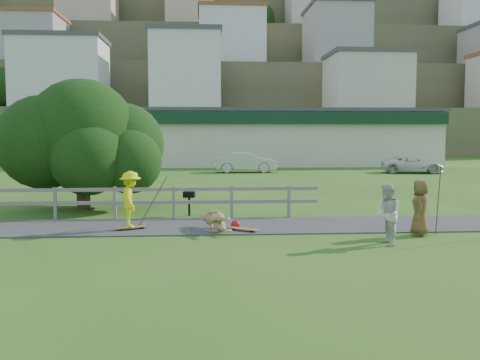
{
  "coord_description": "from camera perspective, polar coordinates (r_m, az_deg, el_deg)",
  "views": [
    {
      "loc": [
        -0.98,
        -15.04,
        2.91
      ],
      "look_at": [
        0.2,
        2.0,
        1.42
      ],
      "focal_mm": 40.0,
      "sensor_mm": 36.0,
      "label": 1
    }
  ],
  "objects": [
    {
      "name": "ground",
      "position": [
        15.35,
        -0.23,
        -5.94
      ],
      "size": [
        260.0,
        260.0,
        0.0
      ],
      "primitive_type": "plane",
      "color": "#335919",
      "rests_on": "ground"
    },
    {
      "name": "path",
      "position": [
        16.82,
        -0.56,
        -4.9
      ],
      "size": [
        34.0,
        3.0,
        0.04
      ],
      "primitive_type": "cube",
      "color": "#37373A",
      "rests_on": "ground"
    },
    {
      "name": "fence",
      "position": [
        18.82,
        -15.08,
        -1.86
      ],
      "size": [
        15.05,
        0.1,
        1.1
      ],
      "color": "slate",
      "rests_on": "ground"
    },
    {
      "name": "strip_mall",
      "position": [
        50.23,
        1.74,
        4.62
      ],
      "size": [
        32.5,
        10.75,
        5.1
      ],
      "color": "beige",
      "rests_on": "ground"
    },
    {
      "name": "hillside",
      "position": [
        106.97,
        -3.47,
        11.16
      ],
      "size": [
        220.0,
        67.0,
        47.5
      ],
      "color": "#475331",
      "rests_on": "ground"
    },
    {
      "name": "skater_rider",
      "position": [
        16.29,
        -11.58,
        -2.39
      ],
      "size": [
        0.83,
        1.2,
        1.69
      ],
      "primitive_type": "imported",
      "rotation": [
        0.0,
        0.0,
        1.77
      ],
      "color": "yellow",
      "rests_on": "ground"
    },
    {
      "name": "skater_fallen",
      "position": [
        15.87,
        -2.57,
        -4.36
      ],
      "size": [
        1.86,
        1.03,
        0.66
      ],
      "primitive_type": "imported",
      "rotation": [
        0.0,
        0.0,
        0.35
      ],
      "color": "tan",
      "rests_on": "ground"
    },
    {
      "name": "spectator_a",
      "position": [
        14.43,
        15.43,
        -3.57
      ],
      "size": [
        0.65,
        0.82,
        1.62
      ],
      "primitive_type": "imported",
      "rotation": [
        0.0,
        0.0,
        4.77
      ],
      "color": "silver",
      "rests_on": "ground"
    },
    {
      "name": "spectator_c",
      "position": [
        16.06,
        18.68,
        -2.83
      ],
      "size": [
        0.78,
        0.92,
        1.6
      ],
      "primitive_type": "imported",
      "rotation": [
        0.0,
        0.0,
        4.3
      ],
      "color": "brown",
      "rests_on": "ground"
    },
    {
      "name": "car_silver",
      "position": [
        40.05,
        0.55,
        1.93
      ],
      "size": [
        4.67,
        1.64,
        1.54
      ],
      "primitive_type": "imported",
      "rotation": [
        0.0,
        0.0,
        1.57
      ],
      "color": "silver",
      "rests_on": "ground"
    },
    {
      "name": "car_white",
      "position": [
        41.33,
        17.93,
        1.58
      ],
      "size": [
        4.79,
        2.88,
        1.25
      ],
      "primitive_type": "imported",
      "rotation": [
        0.0,
        0.0,
        1.38
      ],
      "color": "silver",
      "rests_on": "ground"
    },
    {
      "name": "tree",
      "position": [
        21.4,
        -16.45,
        2.31
      ],
      "size": [
        6.73,
        6.73,
        3.97
      ],
      "primitive_type": null,
      "color": "black",
      "rests_on": "ground"
    },
    {
      "name": "bbq",
      "position": [
        19.02,
        -5.44,
        -2.52
      ],
      "size": [
        0.44,
        0.37,
        0.86
      ],
      "primitive_type": null,
      "rotation": [
        0.0,
        0.0,
        -0.18
      ],
      "color": "black",
      "rests_on": "ground"
    },
    {
      "name": "longboard_rider",
      "position": [
        16.41,
        -11.53,
        -5.14
      ],
      "size": [
        0.96,
        0.62,
        0.11
      ],
      "primitive_type": null,
      "rotation": [
        0.0,
        0.0,
        0.45
      ],
      "color": "olive",
      "rests_on": "ground"
    },
    {
      "name": "longboard_fallen",
      "position": [
        15.86,
        0.34,
        -5.39
      ],
      "size": [
        0.92,
        0.75,
        0.11
      ],
      "primitive_type": null,
      "rotation": [
        0.0,
        0.0,
        -0.62
      ],
      "color": "olive",
      "rests_on": "ground"
    },
    {
      "name": "helmet",
      "position": [
        16.27,
        -0.48,
        -4.8
      ],
      "size": [
        0.29,
        0.29,
        0.29
      ],
      "primitive_type": "sphere",
      "color": "#AE0D18",
      "rests_on": "ground"
    },
    {
      "name": "pole_rider",
      "position": [
        16.61,
        -9.35,
        -1.97
      ],
      "size": [
        0.03,
        0.03,
        1.83
      ],
      "primitive_type": "cylinder",
      "color": "brown",
      "rests_on": "ground"
    },
    {
      "name": "pole_spec_left",
      "position": [
        16.39,
        20.39,
        -2.01
      ],
      "size": [
        0.03,
        0.03,
        2.0
      ],
      "primitive_type": "cylinder",
      "color": "brown",
      "rests_on": "ground"
    }
  ]
}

